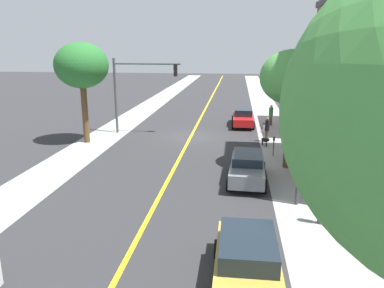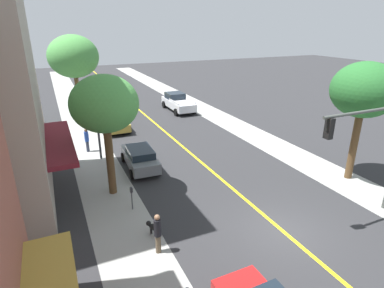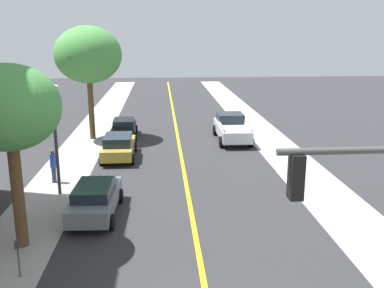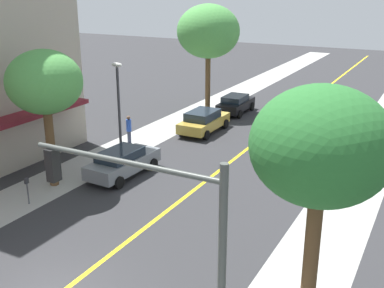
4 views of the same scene
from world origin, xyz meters
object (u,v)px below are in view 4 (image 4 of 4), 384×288
Objects in this scene: street_tree_left_near at (208,32)px; street_tree_left_far at (44,83)px; street_tree_right_corner at (321,148)px; black_sedan_left_curb at (236,104)px; white_pickup_truck at (336,119)px; street_lamp at (118,97)px; gold_sedan_left_curb at (204,121)px; parking_meter at (27,187)px; traffic_light_mast at (157,227)px; pedestrian_blue_shirt at (129,129)px; grey_sedan_left_curb at (123,162)px.

street_tree_left_far is (-0.13, -17.20, -1.00)m from street_tree_left_near.
black_sedan_left_curb is at bearing 118.07° from street_tree_right_corner.
white_pickup_truck is at bearing -101.78° from black_sedan_left_curb.
street_lamp reaches higher than gold_sedan_left_curb.
street_tree_left_near reaches higher than gold_sedan_left_curb.
street_tree_left_near reaches higher than street_lamp.
parking_meter is 12.25m from traffic_light_mast.
street_tree_right_corner is at bearing -8.59° from parking_meter.
pedestrian_blue_shirt is at bearing -93.38° from street_tree_left_near.
street_tree_left_far reaches higher than grey_sedan_left_curb.
traffic_light_mast is 13.86m from grey_sedan_left_curb.
parking_meter is 0.23× the size of white_pickup_truck.
street_lamp is 1.32× the size of black_sedan_left_curb.
black_sedan_left_curb is at bearing 84.45° from parking_meter.
street_tree_right_corner is at bearing -144.34° from gold_sedan_left_curb.
white_pickup_truck is (8.16, 13.31, 0.14)m from grey_sedan_left_curb.
pedestrian_blue_shirt reaches higher than black_sedan_left_curb.
street_tree_right_corner is at bearing -153.18° from black_sedan_left_curb.
black_sedan_left_curb is at bearing 0.88° from gold_sedan_left_curb.
street_tree_left_near is 1.22× the size of street_tree_left_far.
street_tree_right_corner is 14.70m from street_tree_left_far.
street_tree_right_corner is 1.60× the size of grey_sedan_left_curb.
grey_sedan_left_curb is at bearing 178.57° from gold_sedan_left_curb.
street_tree_right_corner is 1.06× the size of street_tree_left_far.
street_lamp reaches higher than grey_sedan_left_curb.
white_pickup_truck is at bearing 61.27° from parking_meter.
street_lamp is 0.96× the size of white_pickup_truck.
street_tree_right_corner is 14.44m from parking_meter.
street_tree_left_far is 12.72m from gold_sedan_left_curb.
traffic_light_mast is 23.80m from white_pickup_truck.
street_tree_left_near reaches higher than white_pickup_truck.
street_tree_right_corner is 25.07m from black_sedan_left_curb.
grey_sedan_left_curb reaches higher than parking_meter.
pedestrian_blue_shirt is (-2.95, -10.23, 0.22)m from black_sedan_left_curb.
traffic_light_mast is 1.11× the size of street_lamp.
street_lamp is (-13.85, 9.67, -2.12)m from street_tree_right_corner.
white_pickup_truck is (10.32, 10.54, -2.52)m from street_lamp.
street_tree_right_corner reaches higher than street_lamp.
street_lamp reaches higher than parking_meter.
white_pickup_truck is (7.95, 4.28, 0.13)m from gold_sedan_left_curb.
traffic_light_mast reaches higher than gold_sedan_left_curb.
black_sedan_left_curb is at bearing -71.08° from traffic_light_mast.
white_pickup_truck is 3.09× the size of pedestrian_blue_shirt.
grey_sedan_left_curb is at bearing 149.44° from street_tree_right_corner.
grey_sedan_left_curb is (-11.68, 6.90, -4.79)m from street_tree_right_corner.
parking_meter is 0.21× the size of traffic_light_mast.
street_lamp reaches higher than black_sedan_left_curb.
gold_sedan_left_curb is 9.03m from grey_sedan_left_curb.
street_tree_left_near is 1.15× the size of street_tree_right_corner.
parking_meter is 0.31× the size of black_sedan_left_curb.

